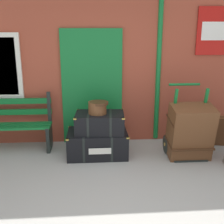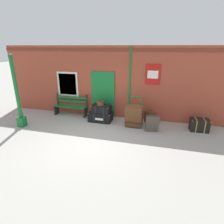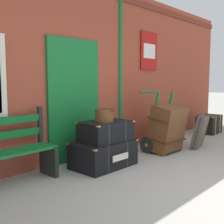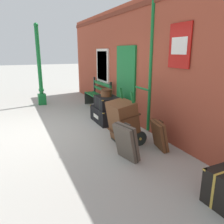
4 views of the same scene
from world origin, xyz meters
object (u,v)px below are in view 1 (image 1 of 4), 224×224
Objects in this scene: platform_bench at (6,126)px; round_hatbox at (98,107)px; porters_trolley at (186,139)px; suitcase_oxblood at (214,130)px; large_brown_trunk at (190,132)px; steamer_trunk_base at (97,143)px; steamer_trunk_middle at (100,123)px.

round_hatbox is (1.62, -0.37, 0.41)m from platform_bench.
porters_trolley reaches higher than suitcase_oxblood.
platform_bench is 3.18m from large_brown_trunk.
porters_trolley is (3.12, -0.44, -0.17)m from platform_bench.
steamer_trunk_base is 1.20× the size of steamer_trunk_middle.
porters_trolley is 0.27m from large_brown_trunk.
steamer_trunk_base is at bearing -173.12° from suitcase_oxblood.
platform_bench is at bearing 172.05° from porters_trolley.
round_hatbox is 1.61m from porters_trolley.
steamer_trunk_base is at bearing 129.90° from round_hatbox.
steamer_trunk_base is (1.61, -0.36, -0.23)m from platform_bench.
large_brown_trunk is 0.83m from suitcase_oxblood.
round_hatbox is (-0.03, -0.01, 0.27)m from steamer_trunk_middle.
steamer_trunk_middle is 2.55× the size of round_hatbox.
porters_trolley is (1.47, -0.07, -0.31)m from steamer_trunk_middle.
round_hatbox is at bearing 170.95° from large_brown_trunk.
suitcase_oxblood is at bearing 7.31° from round_hatbox.
large_brown_trunk is at bearing -9.05° from round_hatbox.
platform_bench reaches higher than steamer_trunk_base.
steamer_trunk_base is 0.85× the size of porters_trolley.
platform_bench is 1.70m from steamer_trunk_middle.
steamer_trunk_base is 1.51m from porters_trolley.
steamer_trunk_base is 3.07× the size of round_hatbox.
suitcase_oxblood is at bearing 6.88° from steamer_trunk_base.
round_hatbox reaches higher than steamer_trunk_base.
large_brown_trunk is at bearing -140.89° from suitcase_oxblood.
steamer_trunk_base is 0.65m from round_hatbox.
steamer_trunk_middle is 1.38× the size of suitcase_oxblood.
platform_bench is 3.16m from porters_trolley.
large_brown_trunk reaches higher than steamer_trunk_base.
round_hatbox reaches higher than steamer_trunk_middle.
round_hatbox and large_brown_trunk have the same top height.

